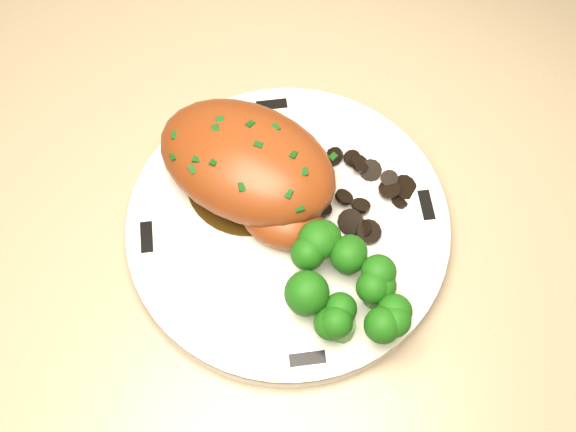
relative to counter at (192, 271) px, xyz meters
The scene contains 10 objects.
counter is the anchor object (origin of this frame).
plate 0.49m from the counter, 16.43° to the right, with size 0.26×0.26×0.02m, color white.
rim_accent_0 0.53m from the counter, ahead, with size 0.03×0.01×0.00m, color black.
rim_accent_1 0.47m from the counter, 17.01° to the left, with size 0.03×0.01×0.00m, color black.
rim_accent_2 0.48m from the counter, 51.87° to the right, with size 0.03×0.01×0.00m, color black.
rim_accent_3 0.54m from the counter, 30.29° to the right, with size 0.03×0.01×0.00m, color black.
gravy_pool 0.48m from the counter, 14.72° to the right, with size 0.10×0.10×0.00m, color #37250A.
chicken_breast 0.51m from the counter, 15.28° to the right, with size 0.15×0.10×0.06m.
mushroom_pile 0.51m from the counter, ahead, with size 0.08×0.06×0.02m.
broccoli_florets 0.55m from the counter, 20.08° to the right, with size 0.10×0.08×0.04m.
Camera 1 is at (0.36, 1.39, 1.42)m, focal length 45.00 mm.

